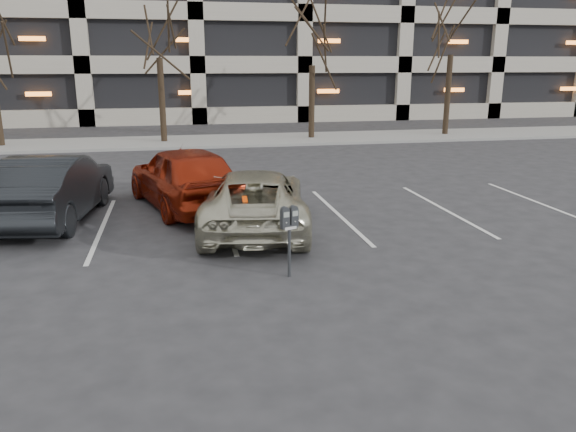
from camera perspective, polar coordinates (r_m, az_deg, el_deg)
ground at (r=11.44m, az=1.63°, el=-3.20°), size 140.00×140.00×0.00m
sidewalk at (r=26.92m, az=-6.00°, el=7.63°), size 80.00×4.00×0.12m
stall_lines at (r=13.41m, az=-6.40°, el=-0.46°), size 16.90×5.20×0.00m
tree_b at (r=26.69m, az=-13.24°, el=20.38°), size 3.75×3.75×8.52m
tree_c at (r=27.40m, az=2.52°, el=19.47°), size 3.42×3.42×7.77m
tree_d at (r=29.90m, az=16.56°, el=20.09°), size 3.91×3.91×8.88m
parking_meter at (r=9.61m, az=0.13°, el=-0.83°), size 0.34×0.21×1.25m
suv_silver at (r=12.59m, az=-3.44°, el=1.70°), size 2.92×5.12×1.35m
car_red at (r=14.60m, az=-10.45°, el=3.96°), size 3.25×5.16×1.64m
car_dark at (r=14.34m, az=-22.78°, el=2.68°), size 2.28×4.96×1.58m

